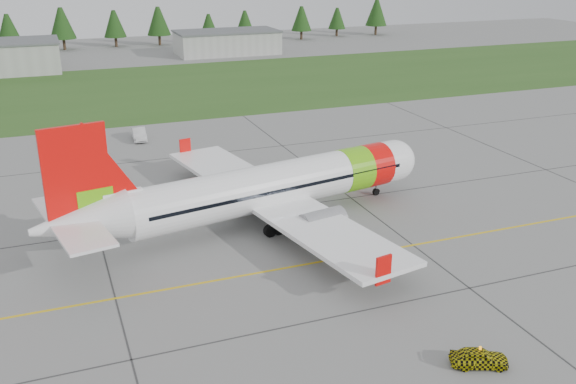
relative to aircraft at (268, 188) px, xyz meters
name	(u,v)px	position (x,y,z in m)	size (l,w,h in m)	color
ground	(350,314)	(-0.10, -17.43, -3.33)	(320.00, 320.00, 0.00)	gray
aircraft	(268,188)	(0.00, 0.00, 0.00)	(37.86, 35.39, 11.56)	white
follow_me_car	(481,341)	(4.56, -25.65, -1.59)	(1.41, 1.19, 3.49)	#D0C80B
service_van	(138,122)	(-6.92, 32.05, -0.91)	(1.69, 1.60, 4.85)	silver
grass_strip	(149,89)	(-0.10, 64.57, -3.32)	(320.00, 50.00, 0.03)	#30561E
taxi_guideline	(306,264)	(-0.10, -9.43, -3.32)	(120.00, 0.25, 0.02)	gold
hangar_east	(227,43)	(24.90, 100.57, -0.73)	(24.00, 12.00, 5.20)	#A8A8A3
treeline	(111,28)	(-0.10, 120.57, 1.67)	(160.00, 8.00, 10.00)	#1C3F14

